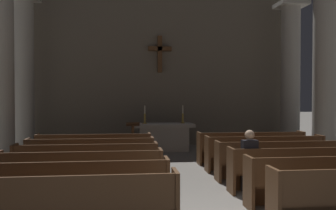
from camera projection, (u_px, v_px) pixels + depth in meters
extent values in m
cube|color=brown|center=(64.00, 210.00, 5.33)|extent=(3.09, 0.40, 0.05)
cube|color=brown|center=(61.00, 194.00, 5.10)|extent=(3.09, 0.05, 0.50)
cube|color=brown|center=(176.00, 203.00, 5.50)|extent=(0.06, 0.50, 0.95)
cube|color=brown|center=(74.00, 190.00, 6.44)|extent=(3.09, 0.40, 0.05)
cube|color=brown|center=(72.00, 177.00, 6.21)|extent=(3.09, 0.05, 0.50)
cube|color=brown|center=(76.00, 200.00, 6.62)|extent=(3.09, 0.04, 0.40)
cube|color=brown|center=(167.00, 185.00, 6.60)|extent=(0.06, 0.50, 0.95)
cube|color=brown|center=(81.00, 176.00, 7.55)|extent=(3.09, 0.40, 0.05)
cube|color=brown|center=(80.00, 165.00, 7.32)|extent=(3.09, 0.05, 0.50)
cube|color=brown|center=(82.00, 185.00, 7.73)|extent=(3.09, 0.04, 0.40)
cube|color=brown|center=(160.00, 172.00, 7.71)|extent=(0.06, 0.50, 0.95)
cube|color=brown|center=(87.00, 166.00, 8.65)|extent=(3.09, 0.40, 0.05)
cube|color=brown|center=(86.00, 156.00, 8.42)|extent=(3.09, 0.05, 0.50)
cube|color=brown|center=(88.00, 174.00, 8.84)|extent=(3.09, 0.04, 0.40)
cube|color=brown|center=(156.00, 163.00, 8.81)|extent=(0.06, 0.50, 0.95)
cube|color=brown|center=(15.00, 165.00, 8.45)|extent=(0.06, 0.50, 0.95)
cube|color=brown|center=(91.00, 158.00, 9.76)|extent=(3.09, 0.40, 0.05)
cube|color=brown|center=(90.00, 149.00, 9.53)|extent=(3.09, 0.05, 0.50)
cube|color=brown|center=(92.00, 166.00, 9.94)|extent=(3.09, 0.04, 0.40)
cube|color=brown|center=(152.00, 155.00, 9.92)|extent=(0.06, 0.50, 0.95)
cube|color=brown|center=(27.00, 157.00, 9.55)|extent=(0.06, 0.50, 0.95)
cube|color=brown|center=(94.00, 152.00, 10.86)|extent=(3.09, 0.40, 0.05)
cube|color=brown|center=(94.00, 143.00, 10.63)|extent=(3.09, 0.05, 0.50)
cube|color=brown|center=(95.00, 159.00, 11.05)|extent=(3.09, 0.04, 0.40)
cube|color=brown|center=(149.00, 149.00, 11.03)|extent=(0.06, 0.50, 0.95)
cube|color=brown|center=(37.00, 151.00, 10.66)|extent=(0.06, 0.50, 0.95)
cube|color=brown|center=(273.00, 200.00, 5.67)|extent=(0.06, 0.50, 0.95)
cube|color=brown|center=(331.00, 183.00, 6.98)|extent=(3.09, 0.40, 0.05)
cube|color=brown|center=(326.00, 193.00, 7.17)|extent=(3.09, 0.04, 0.40)
cube|color=brown|center=(249.00, 183.00, 6.78)|extent=(0.06, 0.50, 0.95)
cube|color=brown|center=(303.00, 171.00, 8.09)|extent=(3.09, 0.40, 0.05)
cube|color=brown|center=(308.00, 160.00, 7.86)|extent=(3.09, 0.05, 0.50)
cube|color=brown|center=(299.00, 180.00, 8.27)|extent=(3.09, 0.04, 0.40)
cube|color=brown|center=(231.00, 170.00, 7.88)|extent=(0.06, 0.50, 0.95)
cube|color=brown|center=(281.00, 162.00, 9.19)|extent=(3.09, 0.40, 0.05)
cube|color=brown|center=(285.00, 152.00, 8.96)|extent=(3.09, 0.05, 0.50)
cube|color=brown|center=(278.00, 170.00, 9.38)|extent=(3.09, 0.04, 0.40)
cube|color=brown|center=(218.00, 161.00, 8.99)|extent=(0.06, 0.50, 0.95)
cube|color=brown|center=(264.00, 155.00, 10.30)|extent=(3.09, 0.40, 0.05)
cube|color=brown|center=(267.00, 146.00, 10.07)|extent=(3.09, 0.05, 0.50)
cube|color=brown|center=(262.00, 162.00, 10.48)|extent=(3.09, 0.04, 0.40)
cube|color=brown|center=(207.00, 154.00, 10.09)|extent=(0.06, 0.50, 0.95)
cube|color=brown|center=(320.00, 152.00, 10.46)|extent=(0.06, 0.50, 0.95)
cube|color=brown|center=(251.00, 149.00, 11.41)|extent=(3.09, 0.40, 0.05)
cube|color=brown|center=(253.00, 141.00, 11.17)|extent=(3.09, 0.05, 0.50)
cube|color=brown|center=(249.00, 156.00, 11.59)|extent=(3.09, 0.04, 0.40)
cube|color=brown|center=(199.00, 148.00, 11.20)|extent=(0.06, 0.50, 0.95)
cube|color=brown|center=(301.00, 147.00, 11.57)|extent=(0.06, 0.50, 0.95)
cube|color=#ADA89E|center=(2.00, 160.00, 11.35)|extent=(1.04, 1.04, 0.20)
cylinder|color=#ADA89E|center=(1.00, 71.00, 11.28)|extent=(0.74, 0.74, 5.53)
cube|color=#ADA89E|center=(324.00, 154.00, 12.54)|extent=(1.04, 1.04, 0.20)
cylinder|color=#ADA89E|center=(324.00, 73.00, 12.48)|extent=(0.74, 0.74, 5.53)
cube|color=#ADA89E|center=(24.00, 148.00, 13.88)|extent=(1.04, 1.04, 0.20)
cylinder|color=#ADA89E|center=(24.00, 75.00, 13.82)|extent=(0.74, 0.74, 5.53)
cube|color=#ADA89E|center=(290.00, 144.00, 15.07)|extent=(1.04, 1.04, 0.20)
cylinder|color=#ADA89E|center=(290.00, 77.00, 15.01)|extent=(0.74, 0.74, 5.53)
cube|color=#ADA89E|center=(291.00, 5.00, 14.94)|extent=(1.11, 1.11, 0.16)
cube|color=#A8A399|center=(164.00, 139.00, 13.96)|extent=(1.76, 0.72, 0.88)
cube|color=#A8A399|center=(164.00, 125.00, 13.95)|extent=(2.20, 0.90, 0.12)
cube|color=silver|center=(164.00, 124.00, 13.95)|extent=(2.09, 0.86, 0.01)
cylinder|color=#B79338|center=(145.00, 123.00, 13.87)|extent=(0.16, 0.16, 0.02)
cylinder|color=#B79338|center=(145.00, 119.00, 13.86)|extent=(0.07, 0.07, 0.36)
cylinder|color=silver|center=(145.00, 110.00, 13.85)|extent=(0.04, 0.04, 0.30)
cylinder|color=#B79338|center=(183.00, 123.00, 14.03)|extent=(0.16, 0.16, 0.02)
cylinder|color=#B79338|center=(183.00, 118.00, 14.03)|extent=(0.07, 0.07, 0.36)
cylinder|color=silver|center=(183.00, 109.00, 14.02)|extent=(0.04, 0.04, 0.30)
cube|color=#706656|center=(159.00, 63.00, 15.66)|extent=(11.35, 0.25, 6.75)
cube|color=brown|center=(160.00, 54.00, 15.44)|extent=(0.18, 0.18, 1.48)
cube|color=brown|center=(160.00, 49.00, 15.44)|extent=(0.95, 0.18, 0.18)
cylinder|color=brown|center=(133.00, 156.00, 12.64)|extent=(0.36, 0.36, 0.04)
cylinder|color=brown|center=(133.00, 141.00, 12.63)|extent=(0.10, 0.10, 1.05)
cube|color=brown|center=(133.00, 124.00, 12.62)|extent=(0.44, 0.31, 0.15)
cube|color=#26262B|center=(245.00, 180.00, 8.13)|extent=(0.24, 0.14, 0.45)
cube|color=#26262B|center=(247.00, 168.00, 7.99)|extent=(0.28, 0.36, 0.12)
cube|color=black|center=(250.00, 153.00, 7.86)|extent=(0.32, 0.20, 0.54)
sphere|color=beige|center=(250.00, 135.00, 7.85)|extent=(0.20, 0.20, 0.20)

